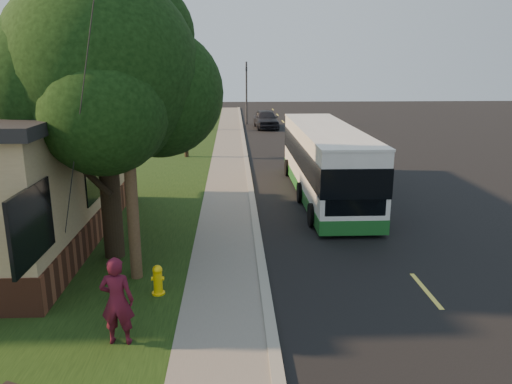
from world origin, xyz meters
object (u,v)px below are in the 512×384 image
transit_bus (325,160)px  distant_car (266,119)px  bare_tree_far (205,106)px  skateboarder (117,301)px  utility_pole (125,100)px  traffic_signal (246,89)px  bare_tree_near (185,121)px  fire_hydrant (158,280)px  skateboard_main (118,302)px  leafy_tree (104,75)px

transit_bus → distant_car: transit_bus is taller
bare_tree_far → transit_bus: bearing=-73.9°
transit_bus → skateboarder: 12.74m
skateboarder → distant_car: size_ratio=0.40×
utility_pole → traffic_signal: 33.26m
bare_tree_near → traffic_signal: bearing=76.0°
distant_car → fire_hydrant: bearing=-102.2°
fire_hydrant → distant_car: 31.63m
utility_pole → transit_bus: size_ratio=0.84×
bare_tree_near → skateboard_main: (0.04, -18.50, -2.02)m
utility_pole → bare_tree_far: (0.31, 29.01, -2.63)m
fire_hydrant → skateboarder: skateboarder is taller
fire_hydrant → distant_car: distant_car is taller
fire_hydrant → skateboarder: size_ratio=0.41×
fire_hydrant → distant_car: (4.67, 31.28, 0.34)m
bare_tree_near → fire_hydrant: bearing=-87.1°
fire_hydrant → leafy_tree: (-1.57, 2.65, 4.73)m
bare_tree_near → transit_bus: (6.57, -8.99, -0.59)m
transit_bus → distant_car: size_ratio=2.37×
traffic_signal → skateboard_main: (-3.96, -34.50, -3.03)m
skateboard_main → traffic_signal: bearing=83.5°
leafy_tree → bare_tree_far: (1.17, 27.35, -3.16)m
traffic_signal → transit_bus: (2.57, -24.99, -1.61)m
leafy_tree → transit_bus: leafy_tree is taller
utility_pole → traffic_signal: bearing=83.4°
skateboarder → distant_car: bearing=-95.8°
transit_bus → skateboard_main: bearing=-124.5°
leafy_tree → skateboarder: bearing=-76.9°
transit_bus → skateboarder: size_ratio=5.91×
skateboard_main → fire_hydrant: bearing=30.0°
bare_tree_far → skateboarder: size_ratio=2.21×
fire_hydrant → transit_bus: bearing=57.8°
skateboarder → fire_hydrant: bearing=-99.2°
traffic_signal → transit_bus: bearing=-84.1°
skateboarder → skateboard_main: (-0.40, 1.64, -0.85)m
transit_bus → distant_car: 22.30m
leafy_tree → distant_car: 29.63m
bare_tree_far → distant_car: 5.37m
bare_tree_near → bare_tree_far: (0.50, 12.00, -0.15)m
bare_tree_far → fire_hydrant: bearing=-89.2°
fire_hydrant → bare_tree_far: bare_tree_far is taller
fire_hydrant → utility_pole: utility_pole is taller
leafy_tree → traffic_signal: (4.67, 31.35, -2.00)m
bare_tree_far → traffic_signal: size_ratio=0.73×
fire_hydrant → transit_bus: transit_bus is taller
bare_tree_near → utility_pole: bearing=-89.3°
utility_pole → bare_tree_far: size_ratio=2.25×
traffic_signal → bare_tree_far: bearing=-131.2°
fire_hydrant → leafy_tree: bearing=120.7°
skateboard_main → distant_car: bearing=80.1°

